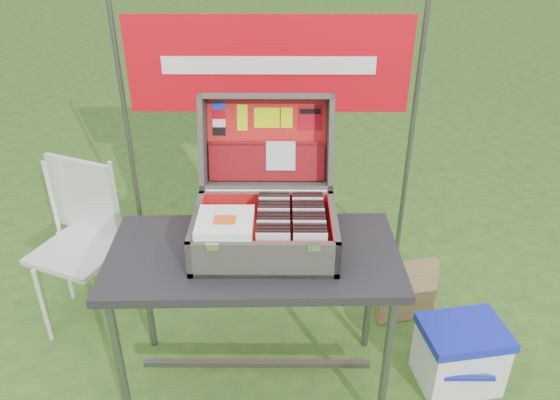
{
  "coord_description": "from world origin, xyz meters",
  "views": [
    {
      "loc": [
        0.08,
        -1.94,
        2.14
      ],
      "look_at": [
        0.07,
        0.1,
        0.99
      ],
      "focal_mm": 35.0,
      "sensor_mm": 36.0,
      "label": 1
    }
  ],
  "objects_px": {
    "table": "(256,321)",
    "cardboard_box": "(407,291)",
    "suitcase": "(265,185)",
    "cooler": "(460,355)",
    "chair": "(79,252)"
  },
  "relations": [
    {
      "from": "cooler",
      "to": "cardboard_box",
      "type": "bearing_deg",
      "value": 99.15
    },
    {
      "from": "table",
      "to": "cardboard_box",
      "type": "height_order",
      "value": "table"
    },
    {
      "from": "table",
      "to": "cardboard_box",
      "type": "bearing_deg",
      "value": 29.13
    },
    {
      "from": "cardboard_box",
      "to": "suitcase",
      "type": "bearing_deg",
      "value": -165.28
    },
    {
      "from": "table",
      "to": "suitcase",
      "type": "distance_m",
      "value": 0.68
    },
    {
      "from": "cooler",
      "to": "chair",
      "type": "distance_m",
      "value": 2.03
    },
    {
      "from": "suitcase",
      "to": "cooler",
      "type": "xyz_separation_m",
      "value": [
        0.94,
        -0.08,
        -0.89
      ]
    },
    {
      "from": "table",
      "to": "chair",
      "type": "relative_size",
      "value": 1.38
    },
    {
      "from": "table",
      "to": "cooler",
      "type": "height_order",
      "value": "table"
    },
    {
      "from": "cooler",
      "to": "suitcase",
      "type": "bearing_deg",
      "value": 165.37
    },
    {
      "from": "chair",
      "to": "cardboard_box",
      "type": "relative_size",
      "value": 2.53
    },
    {
      "from": "cooler",
      "to": "table",
      "type": "bearing_deg",
      "value": 170.77
    },
    {
      "from": "cooler",
      "to": "cardboard_box",
      "type": "xyz_separation_m",
      "value": [
        -0.16,
        0.48,
        0.01
      ]
    },
    {
      "from": "table",
      "to": "cooler",
      "type": "bearing_deg",
      "value": -0.82
    },
    {
      "from": "suitcase",
      "to": "cooler",
      "type": "height_order",
      "value": "suitcase"
    }
  ]
}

